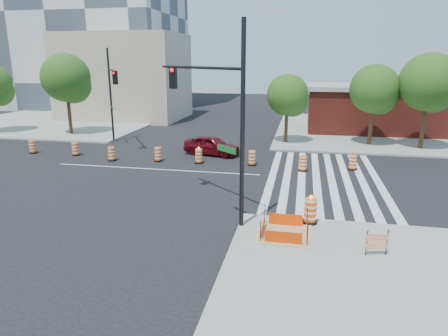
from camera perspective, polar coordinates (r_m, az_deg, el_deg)
The scene contains 25 objects.
ground at distance 26.98m, azimuth -9.80°, elevation -0.17°, with size 120.00×120.00×0.00m, color black.
sidewalk_ne at distance 43.63m, azimuth 22.43°, elevation 4.91°, with size 22.00×22.00×0.15m, color gray.
sidewalk_nw at distance 50.89m, azimuth -21.72°, elevation 6.32°, with size 22.00×22.00×0.15m, color gray.
crosswalk_east at distance 25.28m, azimuth 14.08°, elevation -1.46°, with size 6.75×13.50×0.01m.
lane_centerline at distance 26.98m, azimuth -9.80°, elevation -0.16°, with size 14.00×0.12×0.01m, color silver.
excavation_pit at distance 16.71m, azimuth 8.61°, elevation -9.19°, with size 2.20×2.20×0.90m.
brick_storefront at distance 43.33m, azimuth 22.73°, elevation 7.82°, with size 16.50×8.50×4.60m.
beige_midrise at distance 51.03m, azimuth -14.00°, elevation 12.54°, with size 14.00×10.00×10.00m, color tan.
red_coupe at distance 30.48m, azimuth -1.75°, elevation 3.26°, with size 1.74×4.32×1.47m, color #550710.
signal_pole_se at distance 17.53m, azimuth -1.08°, elevation 9.07°, with size 4.92×4.35×8.49m.
signal_pole_nw at distance 34.72m, azimuth -15.75°, elevation 11.01°, with size 3.24×5.13×7.86m.
pit_drum at distance 17.86m, azimuth 12.23°, elevation -6.11°, with size 0.66×0.66×1.30m.
barricade at distance 15.75m, azimuth 21.02°, elevation -9.77°, with size 0.83×0.25×1.00m.
tree_north_b at distance 40.85m, azimuth -21.55°, elevation 11.53°, with size 4.50×4.50×7.65m.
tree_north_c at distance 34.47m, azimuth 9.11°, elevation 9.92°, with size 3.48×3.48×5.91m.
tree_north_d at distance 35.27m, azimuth 20.73°, elevation 10.15°, with size 3.96×3.96×6.72m.
tree_north_e at distance 35.34m, azimuth 27.22°, elevation 10.44°, with size 4.47×4.47×7.60m.
median_drum_0 at distance 34.38m, azimuth -25.66°, elevation 2.70°, with size 0.60×0.60×1.02m.
median_drum_1 at distance 32.33m, azimuth -20.45°, elevation 2.53°, with size 0.60×0.60×1.02m.
median_drum_2 at distance 29.80m, azimuth -15.76°, elevation 1.90°, with size 0.60×0.60×1.02m.
median_drum_3 at distance 28.94m, azimuth -9.40°, elevation 1.89°, with size 0.60×0.60×1.02m.
median_drum_4 at distance 28.04m, azimuth -3.62°, elevation 1.65°, with size 0.60×0.60×1.18m.
median_drum_5 at distance 27.52m, azimuth 4.02°, elevation 1.36°, with size 0.60×0.60×1.02m.
median_drum_6 at distance 26.50m, azimuth 11.21°, elevation 0.55°, with size 0.60×0.60×1.02m.
median_drum_7 at distance 27.66m, azimuth 17.94°, elevation 0.71°, with size 0.60×0.60×1.02m.
Camera 1 is at (9.52, -24.22, 7.11)m, focal length 32.00 mm.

